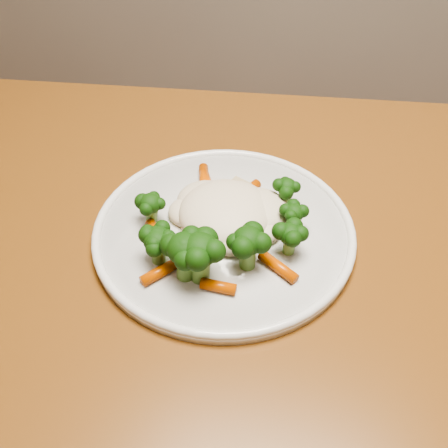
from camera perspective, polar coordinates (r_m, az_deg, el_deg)
name	(u,v)px	position (r m, az deg, el deg)	size (l,w,h in m)	color
dining_table	(279,337)	(0.69, 5.64, -11.38)	(1.16, 0.82, 0.75)	brown
plate	(224,233)	(0.64, 0.00, -0.93)	(0.29, 0.29, 0.01)	white
meal	(218,226)	(0.60, -0.64, -0.24)	(0.20, 0.21, 0.06)	beige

